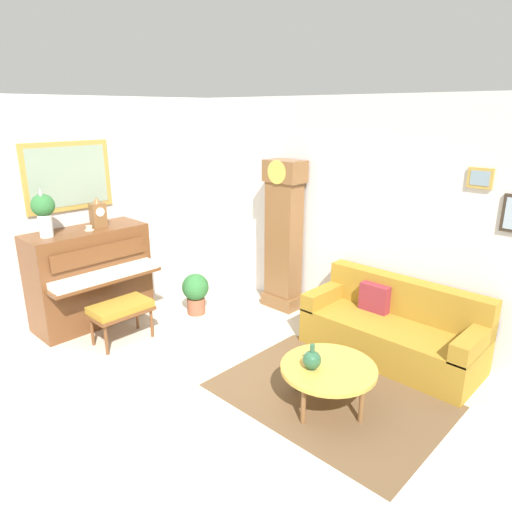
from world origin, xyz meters
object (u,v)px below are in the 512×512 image
piano (91,276)px  flower_vase (43,210)px  green_jug (312,360)px  teacup (89,228)px  potted_plant (196,291)px  coffee_table (329,369)px  grandfather_clock (283,240)px  couch (393,329)px  mantel_clock (98,214)px  piano_bench (121,309)px

piano → flower_vase: bearing=-89.7°
green_jug → teacup: bearing=-171.7°
potted_plant → coffee_table: bearing=-10.6°
grandfather_clock → couch: size_ratio=1.07×
grandfather_clock → couch: bearing=-6.2°
mantel_clock → flower_vase: bearing=-90.0°
couch → flower_vase: size_ratio=3.28×
flower_vase → green_jug: bearing=16.6°
couch → piano: bearing=-149.9°
flower_vase → teacup: bearing=81.8°
grandfather_clock → green_jug: (1.70, -1.59, -0.47)m
grandfather_clock → coffee_table: size_ratio=2.31×
piano → piano_bench: (0.75, -0.04, -0.21)m
piano → teacup: (0.07, 0.02, 0.63)m
couch → flower_vase: (-3.21, -2.33, 1.23)m
piano_bench → potted_plant: potted_plant is taller
piano_bench → flower_vase: (-0.75, -0.43, 1.14)m
piano → piano_bench: bearing=-3.1°
coffee_table → green_jug: bearing=-125.4°
flower_vase → potted_plant: flower_vase is taller
coffee_table → flower_vase: 3.60m
teacup → flower_vase: bearing=-98.2°
grandfather_clock → green_jug: size_ratio=8.46×
coffee_table → potted_plant: (-2.48, 0.46, -0.06)m
piano → coffee_table: piano is taller
piano_bench → grandfather_clock: 2.28m
couch → teacup: bearing=-149.6°
coffee_table → mantel_clock: size_ratio=2.32×
grandfather_clock → potted_plant: 1.36m
grandfather_clock → couch: 1.89m
couch → flower_vase: 4.16m
coffee_table → green_jug: (-0.09, -0.13, 0.12)m
mantel_clock → teacup: bearing=-67.8°
flower_vase → potted_plant: (0.76, 1.53, -1.22)m
teacup → potted_plant: (0.70, 1.05, -0.93)m
flower_vase → green_jug: (3.15, 0.94, -1.05)m
mantel_clock → flower_vase: (-0.00, -0.65, 0.14)m
coffee_table → piano_bench: bearing=-165.6°
flower_vase → potted_plant: 2.10m
potted_plant → piano_bench: bearing=-90.9°
piano_bench → teacup: 1.09m
coffee_table → flower_vase: bearing=-161.8°
grandfather_clock → coffee_table: (1.80, -1.46, -0.59)m
grandfather_clock → coffee_table: 2.39m
couch → coffee_table: couch is taller
grandfather_clock → piano: bearing=-125.1°
mantel_clock → green_jug: size_ratio=1.58×
grandfather_clock → teacup: grandfather_clock is taller
couch → potted_plant: couch is taller
piano_bench → coffee_table: 2.57m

